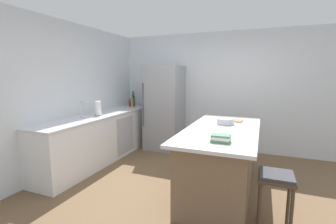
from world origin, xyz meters
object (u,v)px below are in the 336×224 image
object	(u,v)px
sink_faucet	(82,109)
cookbook_stack	(221,138)
paper_towel_roll	(98,109)
mixing_bowl	(225,121)
refrigerator	(165,108)
kitchen_island	(221,160)
soda_bottle	(134,101)
cutting_board	(232,120)
olive_oil_bottle	(132,102)
wine_bottle	(133,100)
bar_stool	(276,184)
hot_sauce_bottle	(130,103)

from	to	relation	value
sink_faucet	cookbook_stack	world-z (taller)	sink_faucet
cookbook_stack	sink_faucet	bearing A→B (deg)	165.25
sink_faucet	paper_towel_roll	distance (m)	0.33
sink_faucet	cookbook_stack	size ratio (longest dim) A/B	1.43
mixing_bowl	refrigerator	bearing A→B (deg)	139.35
kitchen_island	soda_bottle	distance (m)	3.11
cutting_board	olive_oil_bottle	bearing A→B (deg)	158.93
soda_bottle	wine_bottle	xyz separation A→B (m)	(0.03, -0.09, 0.02)
cookbook_stack	mixing_bowl	distance (m)	1.00
wine_bottle	cutting_board	bearing A→B (deg)	-24.13
soda_bottle	cookbook_stack	world-z (taller)	soda_bottle
refrigerator	mixing_bowl	xyz separation A→B (m)	(1.56, -1.34, 0.04)
refrigerator	olive_oil_bottle	world-z (taller)	refrigerator
bar_stool	paper_towel_roll	world-z (taller)	paper_towel_roll
refrigerator	wine_bottle	world-z (taller)	refrigerator
sink_faucet	wine_bottle	world-z (taller)	wine_bottle
bar_stool	cookbook_stack	distance (m)	0.74
refrigerator	olive_oil_bottle	bearing A→B (deg)	-172.10
soda_bottle	cutting_board	bearing A→B (deg)	-25.64
kitchen_island	paper_towel_roll	bearing A→B (deg)	172.62
olive_oil_bottle	paper_towel_roll	bearing A→B (deg)	-90.19
sink_faucet	wine_bottle	xyz separation A→B (m)	(0.02, 1.74, -0.01)
sink_faucet	cutting_board	distance (m)	2.59
mixing_bowl	wine_bottle	bearing A→B (deg)	149.63
wine_bottle	bar_stool	bearing A→B (deg)	-37.32
soda_bottle	cutting_board	xyz separation A→B (m)	(2.52, -1.21, -0.10)
paper_towel_roll	olive_oil_bottle	xyz separation A→B (m)	(0.00, 1.24, -0.02)
olive_oil_bottle	kitchen_island	bearing A→B (deg)	-33.37
kitchen_island	cookbook_stack	size ratio (longest dim) A/B	9.99
paper_towel_roll	soda_bottle	world-z (taller)	same
kitchen_island	soda_bottle	size ratio (longest dim) A/B	6.72
refrigerator	olive_oil_bottle	distance (m)	0.79
sink_faucet	cutting_board	bearing A→B (deg)	14.08
bar_stool	refrigerator	bearing A→B (deg)	134.44
paper_towel_roll	cookbook_stack	distance (m)	2.63
sink_faucet	kitchen_island	bearing A→B (deg)	0.30
sink_faucet	mixing_bowl	distance (m)	2.47
bar_stool	olive_oil_bottle	world-z (taller)	olive_oil_bottle
wine_bottle	hot_sauce_bottle	distance (m)	0.13
paper_towel_roll	hot_sauce_bottle	xyz separation A→B (m)	(-0.12, 1.33, -0.06)
wine_bottle	sink_faucet	bearing A→B (deg)	-90.60
olive_oil_bottle	cookbook_stack	bearing A→B (deg)	-42.41
bar_stool	sink_faucet	xyz separation A→B (m)	(-3.13, 0.63, 0.55)
bar_stool	wine_bottle	distance (m)	3.95
refrigerator	bar_stool	size ratio (longest dim) A/B	2.92
kitchen_island	olive_oil_bottle	world-z (taller)	olive_oil_bottle
kitchen_island	cutting_board	xyz separation A→B (m)	(0.06, 0.62, 0.47)
paper_towel_roll	olive_oil_bottle	bearing A→B (deg)	89.81
paper_towel_roll	kitchen_island	bearing A→B (deg)	-7.38
sink_faucet	soda_bottle	bearing A→B (deg)	90.22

